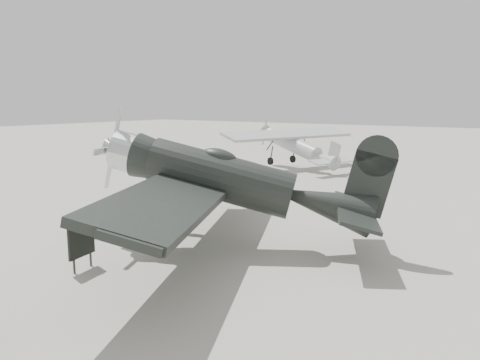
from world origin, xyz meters
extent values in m
plane|color=#9A9688|center=(0.00, 0.00, 0.00)|extent=(160.00, 160.00, 0.00)
cylinder|color=black|center=(1.47, -2.56, 2.26)|extent=(4.84, 3.28, 1.48)
cone|color=black|center=(4.63, -1.11, 2.31)|extent=(3.07, 2.39, 1.37)
cylinder|color=silver|center=(-1.46, -3.90, 2.26)|extent=(1.41, 1.59, 1.31)
cone|color=silver|center=(-2.03, -4.16, 2.26)|extent=(0.58, 0.69, 0.59)
cube|color=silver|center=(-1.97, -4.13, 2.26)|extent=(0.14, 0.20, 2.74)
ellipsoid|color=black|center=(1.28, -2.65, 2.91)|extent=(1.35, 1.14, 0.49)
cube|color=black|center=(0.80, -2.87, 1.89)|extent=(7.29, 12.43, 0.23)
cube|color=black|center=(5.40, -0.76, 2.36)|extent=(2.90, 4.51, 0.11)
cube|color=black|center=(5.55, -0.69, 3.26)|extent=(1.20, 0.62, 1.90)
cylinder|color=black|center=(1.01, -4.34, 0.44)|extent=(0.72, 0.45, 0.72)
cylinder|color=black|center=(-0.18, -1.75, 0.44)|extent=(0.72, 0.45, 0.72)
cylinder|color=#333333|center=(1.01, -4.34, 1.15)|extent=(0.15, 0.15, 1.48)
cylinder|color=#333333|center=(-0.18, -1.75, 1.15)|extent=(0.15, 0.15, 1.48)
cylinder|color=black|center=(5.64, -0.65, 1.86)|extent=(0.25, 0.17, 0.23)
cylinder|color=#AAACAF|center=(-5.43, 15.10, 1.77)|extent=(5.17, 2.77, 1.08)
cone|color=#AAACAF|center=(-2.20, 13.92, 1.77)|extent=(2.00, 1.53, 0.98)
cone|color=#AAACAF|center=(-8.10, 16.08, 1.77)|extent=(0.90, 1.16, 1.02)
cube|color=#AAACAF|center=(-8.47, 16.22, 1.77)|extent=(0.09, 0.15, 2.16)
cube|color=#AAACAF|center=(-5.80, 15.24, 2.37)|extent=(5.47, 10.79, 0.18)
cube|color=#AAACAF|center=(-1.74, 13.75, 1.81)|extent=(1.98, 3.44, 0.08)
cube|color=#AAACAF|center=(-1.64, 13.72, 2.45)|extent=(0.86, 0.38, 1.28)
cylinder|color=black|center=(-6.54, 14.36, 0.27)|extent=(0.56, 0.32, 0.55)
cylinder|color=black|center=(-5.79, 16.39, 0.27)|extent=(0.56, 0.32, 0.55)
cylinder|color=#333333|center=(-6.54, 14.36, 0.83)|extent=(0.11, 0.11, 1.18)
cylinder|color=#333333|center=(-5.79, 16.39, 0.83)|extent=(0.11, 0.11, 1.18)
cylinder|color=black|center=(-1.55, 13.68, 1.47)|extent=(0.19, 0.13, 0.18)
cylinder|color=#333333|center=(-0.46, -6.84, 0.72)|extent=(0.08, 0.08, 1.44)
cylinder|color=#333333|center=(-0.59, -6.18, 0.72)|extent=(0.08, 0.08, 1.44)
cube|color=black|center=(-0.53, -6.51, 0.89)|extent=(0.25, 0.99, 1.00)
cube|color=beige|center=(-0.56, -6.52, 0.94)|extent=(0.16, 0.76, 0.20)
camera|label=1|loc=(10.37, -14.46, 4.71)|focal=35.00mm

